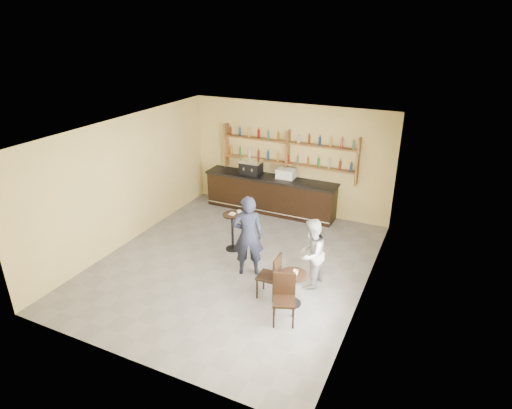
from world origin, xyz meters
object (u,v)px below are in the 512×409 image
at_px(pastry_case, 286,174).
at_px(patron_second, 311,254).
at_px(espresso_machine, 251,167).
at_px(chair_south, 284,301).
at_px(man_main, 248,236).
at_px(cafe_table, 293,289).
at_px(chair_west, 268,276).
at_px(bar_counter, 270,194).
at_px(pedestal_table, 232,232).

bearing_deg(pastry_case, patron_second, -55.55).
height_order(espresso_machine, chair_south, espresso_machine).
height_order(espresso_machine, man_main, man_main).
height_order(cafe_table, chair_south, chair_south).
xyz_separation_m(man_main, patron_second, (1.42, 0.11, -0.16)).
xyz_separation_m(pastry_case, chair_west, (1.18, -3.97, -0.75)).
distance_m(espresso_machine, pastry_case, 1.13).
bearing_deg(chair_south, man_main, 116.47).
bearing_deg(man_main, patron_second, 158.36).
height_order(bar_counter, pastry_case, pastry_case).
relative_size(man_main, chair_south, 1.93).
height_order(pastry_case, patron_second, patron_second).
bearing_deg(patron_second, espresso_machine, -130.54).
distance_m(chair_west, patron_second, 1.03).
bearing_deg(pedestal_table, bar_counter, 91.85).
relative_size(pedestal_table, cafe_table, 1.37).
bearing_deg(pastry_case, bar_counter, -175.15).
distance_m(pastry_case, chair_west, 4.21).
height_order(man_main, cafe_table, man_main).
bearing_deg(cafe_table, chair_west, 174.81).
bearing_deg(chair_west, pedestal_table, -133.47).
distance_m(espresso_machine, pedestal_table, 2.76).
xyz_separation_m(man_main, cafe_table, (1.32, -0.67, -0.59)).
xyz_separation_m(bar_counter, pedestal_table, (0.08, -2.54, -0.06)).
bearing_deg(man_main, bar_counter, -101.04).
bearing_deg(chair_west, man_main, -130.52).
distance_m(pastry_case, cafe_table, 4.47).
xyz_separation_m(man_main, chair_south, (1.37, -1.27, -0.45)).
bearing_deg(patron_second, chair_south, 4.75).
height_order(espresso_machine, pedestal_table, espresso_machine).
distance_m(pastry_case, chair_south, 5.01).
distance_m(espresso_machine, chair_west, 4.66).
height_order(bar_counter, cafe_table, bar_counter).
bearing_deg(pedestal_table, patron_second, -17.17).
xyz_separation_m(pedestal_table, chair_south, (2.19, -2.08, 0.00)).
bearing_deg(pastry_case, pedestal_table, -94.30).
height_order(pedestal_table, chair_west, chair_west).
relative_size(espresso_machine, patron_second, 0.40).
height_order(espresso_machine, patron_second, patron_second).
xyz_separation_m(cafe_table, patron_second, (0.10, 0.78, 0.43)).
bearing_deg(espresso_machine, bar_counter, 1.56).
bearing_deg(bar_counter, pastry_case, 0.00).
bearing_deg(cafe_table, espresso_machine, 125.43).
xyz_separation_m(bar_counter, pastry_case, (0.49, 0.00, 0.70)).
xyz_separation_m(bar_counter, chair_west, (1.68, -3.97, -0.05)).
relative_size(pastry_case, pedestal_table, 0.54).
relative_size(bar_counter, chair_west, 4.10).
relative_size(espresso_machine, man_main, 0.33).
height_order(pedestal_table, patron_second, patron_second).
height_order(man_main, patron_second, man_main).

